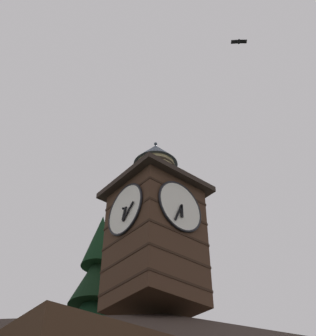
{
  "coord_description": "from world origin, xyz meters",
  "views": [
    {
      "loc": [
        11.3,
        10.32,
        1.56
      ],
      "look_at": [
        0.99,
        -2.2,
        14.51
      ],
      "focal_mm": 47.73,
      "sensor_mm": 36.0,
      "label": 1
    }
  ],
  "objects": [
    {
      "name": "flying_bird_high",
      "position": [
        0.96,
        3.39,
        18.24
      ],
      "size": [
        0.64,
        0.6,
        0.15
      ],
      "color": "black"
    },
    {
      "name": "clock_tower",
      "position": [
        1.1,
        -2.25,
        11.18
      ],
      "size": [
        3.79,
        3.79,
        8.35
      ],
      "color": "#422B1E",
      "rests_on": "building_main"
    }
  ]
}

